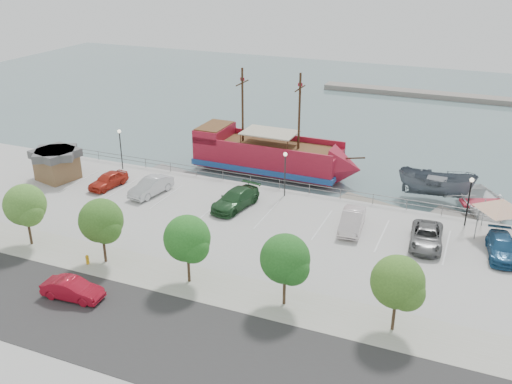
% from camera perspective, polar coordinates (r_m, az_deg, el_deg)
% --- Properties ---
extents(ground, '(160.00, 160.00, 0.00)m').
position_cam_1_polar(ground, '(48.23, 0.18, -4.33)').
color(ground, slate).
extents(street, '(100.00, 8.00, 0.04)m').
position_cam_1_polar(street, '(35.72, -10.01, -13.88)').
color(street, '#2F2D2E').
rests_on(street, land_slab).
extents(sidewalk, '(100.00, 4.00, 0.05)m').
position_cam_1_polar(sidewalk, '(39.91, -5.40, -9.18)').
color(sidewalk, '#A4A08D').
rests_on(sidewalk, land_slab).
extents(seawall_railing, '(50.00, 0.06, 1.00)m').
position_cam_1_polar(seawall_railing, '(54.19, 3.35, 0.65)').
color(seawall_railing, slate).
rests_on(seawall_railing, land_slab).
extents(far_shore, '(40.00, 3.00, 0.80)m').
position_cam_1_polar(far_shore, '(97.19, 18.60, 9.08)').
color(far_shore, gray).
rests_on(far_shore, ground).
extents(pirate_ship, '(18.33, 5.33, 11.52)m').
position_cam_1_polar(pirate_ship, '(60.22, 2.35, 3.46)').
color(pirate_ship, maroon).
rests_on(pirate_ship, ground).
extents(patrol_boat, '(7.30, 2.90, 2.80)m').
position_cam_1_polar(patrol_boat, '(56.82, 17.55, 0.52)').
color(patrol_boat, '#555C65').
rests_on(patrol_boat, ground).
extents(speedboat, '(8.24, 9.47, 1.64)m').
position_cam_1_polar(speedboat, '(55.52, 21.78, -1.30)').
color(speedboat, white).
rests_on(speedboat, ground).
extents(dock_west, '(7.03, 3.42, 0.39)m').
position_cam_1_polar(dock_west, '(60.97, -7.75, 1.77)').
color(dock_west, gray).
rests_on(dock_west, ground).
extents(dock_mid, '(7.08, 3.86, 0.39)m').
position_cam_1_polar(dock_mid, '(54.15, 11.71, -1.38)').
color(dock_mid, gray).
rests_on(dock_mid, ground).
extents(dock_east, '(7.29, 4.03, 0.40)m').
position_cam_1_polar(dock_east, '(53.49, 20.80, -2.81)').
color(dock_east, gray).
rests_on(dock_east, ground).
extents(shed, '(4.52, 4.52, 3.07)m').
position_cam_1_polar(shed, '(59.84, -19.31, 2.71)').
color(shed, brown).
rests_on(shed, land_slab).
extents(canopy_tent, '(5.13, 5.13, 3.77)m').
position_cam_1_polar(canopy_tent, '(48.47, 23.45, -0.65)').
color(canopy_tent, slate).
rests_on(canopy_tent, land_slab).
extents(street_sedan, '(4.27, 1.77, 1.38)m').
position_cam_1_polar(street_sedan, '(39.87, -17.88, -9.24)').
color(street_sedan, '#A60F21').
rests_on(street_sedan, street).
extents(fire_hydrant, '(0.26, 0.26, 0.76)m').
position_cam_1_polar(fire_hydrant, '(43.65, -16.51, -6.46)').
color(fire_hydrant, gold).
rests_on(fire_hydrant, sidewalk).
extents(lamp_post_left, '(0.36, 0.36, 4.28)m').
position_cam_1_polar(lamp_post_left, '(60.27, -13.43, 4.87)').
color(lamp_post_left, black).
rests_on(lamp_post_left, land_slab).
extents(lamp_post_mid, '(0.36, 0.36, 4.28)m').
position_cam_1_polar(lamp_post_mid, '(52.16, 2.93, 2.59)').
color(lamp_post_mid, black).
rests_on(lamp_post_mid, land_slab).
extents(lamp_post_right, '(0.36, 0.36, 4.28)m').
position_cam_1_polar(lamp_post_right, '(49.53, 20.59, -0.11)').
color(lamp_post_right, black).
rests_on(lamp_post_right, land_slab).
extents(tree_b, '(3.30, 3.20, 5.00)m').
position_cam_1_polar(tree_b, '(46.53, -22.02, -1.36)').
color(tree_b, '#473321').
rests_on(tree_b, sidewalk).
extents(tree_c, '(3.30, 3.20, 5.00)m').
position_cam_1_polar(tree_c, '(42.16, -15.12, -2.96)').
color(tree_c, '#473321').
rests_on(tree_c, sidewalk).
extents(tree_d, '(3.30, 3.20, 5.00)m').
position_cam_1_polar(tree_d, '(38.57, -6.76, -4.84)').
color(tree_d, '#473321').
rests_on(tree_d, sidewalk).
extents(tree_e, '(3.30, 3.20, 5.00)m').
position_cam_1_polar(tree_e, '(36.00, 3.10, -6.90)').
color(tree_e, '#473321').
rests_on(tree_e, sidewalk).
extents(tree_f, '(3.30, 3.20, 5.00)m').
position_cam_1_polar(tree_f, '(34.67, 14.18, -8.96)').
color(tree_f, '#473321').
rests_on(tree_f, sidewalk).
extents(parked_car_a, '(2.33, 4.50, 1.46)m').
position_cam_1_polar(parked_car_a, '(56.67, -14.57, 1.17)').
color(parked_car_a, red).
rests_on(parked_car_a, land_slab).
extents(parked_car_b, '(2.45, 5.00, 1.58)m').
position_cam_1_polar(parked_car_b, '(54.11, -10.46, 0.55)').
color(parked_car_b, silver).
rests_on(parked_car_b, land_slab).
extents(parked_car_d, '(3.19, 5.86, 1.61)m').
position_cam_1_polar(parked_car_d, '(50.54, -2.07, -0.71)').
color(parked_car_d, '#234E29').
rests_on(parked_car_d, land_slab).
extents(parked_car_f, '(2.15, 5.00, 1.60)m').
position_cam_1_polar(parked_car_f, '(47.28, 9.59, -2.84)').
color(parked_car_f, silver).
rests_on(parked_car_f, land_slab).
extents(parked_car_g, '(2.84, 5.41, 1.45)m').
position_cam_1_polar(parked_car_g, '(46.22, 16.68, -4.30)').
color(parked_car_g, slate).
rests_on(parked_car_g, land_slab).
extents(parked_car_h, '(2.65, 5.18, 1.44)m').
position_cam_1_polar(parked_car_h, '(46.57, 23.39, -5.12)').
color(parked_car_h, navy).
rests_on(parked_car_h, land_slab).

